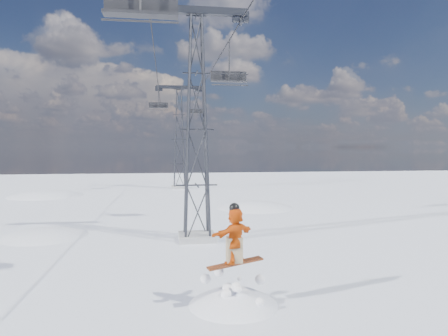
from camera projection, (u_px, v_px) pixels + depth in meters
The scene contains 9 objects.
ground at pixel (191, 302), 11.90m from camera, with size 120.00×120.00×0.00m, color white.
snow_terrain at pixel (117, 321), 32.70m from camera, with size 39.00×37.00×22.00m.
lift_tower_near at pixel (197, 130), 19.63m from camera, with size 5.20×1.80×11.43m.
lift_tower_far at pixel (179, 140), 44.33m from camera, with size 5.20×1.80×11.43m.
haul_cables at pixel (185, 66), 30.71m from camera, with size 4.46×51.00×0.06m.
lift_chair_near at pixel (141, 7), 11.62m from camera, with size 2.16×0.62×2.67m.
lift_chair_mid at pixel (229, 77), 23.40m from camera, with size 2.14×0.61×2.65m.
lift_chair_far at pixel (159, 106), 40.84m from camera, with size 1.99×0.57×2.46m.
lift_chair_extra at pixel (196, 112), 49.48m from camera, with size 1.82×0.52×2.26m.
Camera 1 is at (-0.73, -11.69, 4.63)m, focal length 32.00 mm.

